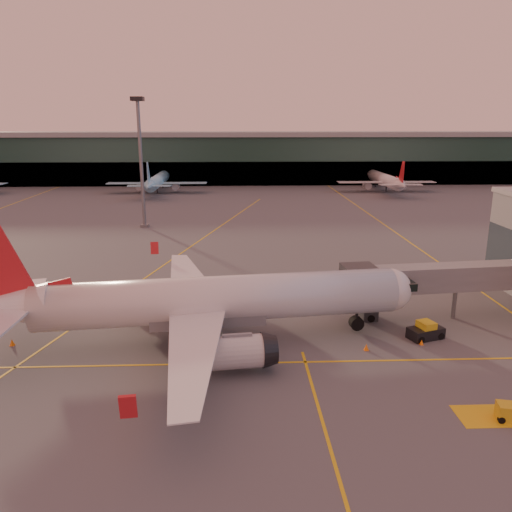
{
  "coord_description": "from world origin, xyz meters",
  "views": [
    {
      "loc": [
        -1.04,
        -35.63,
        20.92
      ],
      "look_at": [
        1.28,
        23.34,
        5.0
      ],
      "focal_mm": 35.0,
      "sensor_mm": 36.0,
      "label": 1
    }
  ],
  "objects_px": {
    "gpu_cart": "(512,413)",
    "pushback_tug": "(426,331)",
    "main_airplane": "(205,302)",
    "catering_truck": "(156,300)"
  },
  "relations": [
    {
      "from": "pushback_tug",
      "to": "main_airplane",
      "type": "bearing_deg",
      "value": 160.74
    },
    {
      "from": "catering_truck",
      "to": "pushback_tug",
      "type": "distance_m",
      "value": 28.18
    },
    {
      "from": "pushback_tug",
      "to": "gpu_cart",
      "type": "bearing_deg",
      "value": -105.24
    },
    {
      "from": "gpu_cart",
      "to": "pushback_tug",
      "type": "distance_m",
      "value": 14.29
    },
    {
      "from": "gpu_cart",
      "to": "pushback_tug",
      "type": "xyz_separation_m",
      "value": [
        -1.01,
        14.25,
        0.11
      ]
    },
    {
      "from": "catering_truck",
      "to": "gpu_cart",
      "type": "height_order",
      "value": "catering_truck"
    },
    {
      "from": "catering_truck",
      "to": "gpu_cart",
      "type": "xyz_separation_m",
      "value": [
        28.56,
        -19.96,
        -1.72
      ]
    },
    {
      "from": "gpu_cart",
      "to": "main_airplane",
      "type": "bearing_deg",
      "value": 160.35
    },
    {
      "from": "main_airplane",
      "to": "gpu_cart",
      "type": "height_order",
      "value": "main_airplane"
    },
    {
      "from": "catering_truck",
      "to": "gpu_cart",
      "type": "relative_size",
      "value": 2.41
    }
  ]
}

